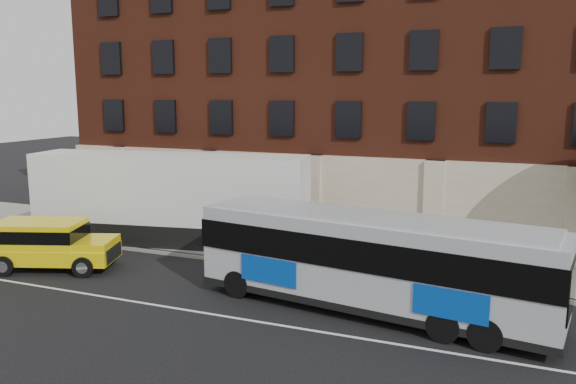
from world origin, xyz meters
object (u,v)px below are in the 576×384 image
at_px(shipping_container, 170,201).
at_px(sign_pole, 105,216).
at_px(city_bus, 371,259).
at_px(yellow_suv, 48,242).

bearing_deg(shipping_container, sign_pole, -153.34).
distance_m(city_bus, yellow_suv, 13.58).
bearing_deg(shipping_container, city_bus, -23.69).
bearing_deg(city_bus, shipping_container, 156.31).
relative_size(city_bus, shipping_container, 0.92).
bearing_deg(city_bus, yellow_suv, -178.45).
distance_m(sign_pole, city_bus, 14.17).
bearing_deg(yellow_suv, city_bus, 1.55).
relative_size(sign_pole, shipping_container, 0.19).
distance_m(city_bus, shipping_container, 12.00).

